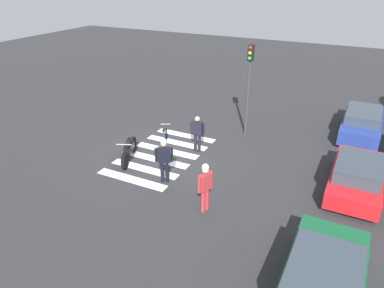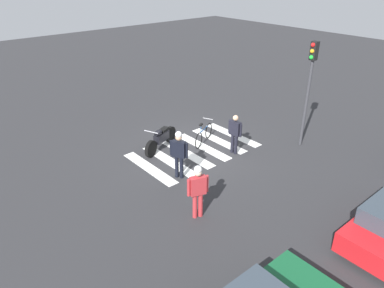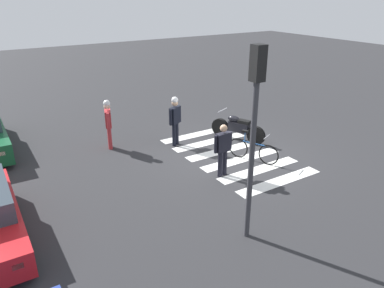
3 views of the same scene
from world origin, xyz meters
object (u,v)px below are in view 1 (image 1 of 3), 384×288
Objects in this scene: officer_on_foot at (164,157)px; traffic_light_pole at (249,76)px; car_blue_hatchback at (362,122)px; car_red_convertible at (357,176)px; pedestrian_bystander at (205,184)px; officer_by_motorcycle at (197,132)px; leaning_bicycle at (165,139)px; car_green_compact at (321,288)px; police_motorcycle at (129,150)px.

officer_on_foot is 0.42× the size of traffic_light_pole.
car_blue_hatchback reaches higher than car_red_convertible.
pedestrian_bystander is (0.98, 2.10, -0.03)m from officer_on_foot.
officer_on_foot is at bearing -13.20° from traffic_light_pole.
officer_by_motorcycle is 0.92× the size of pedestrian_bystander.
car_green_compact reaches higher than leaning_bicycle.
car_blue_hatchback reaches higher than police_motorcycle.
officer_on_foot reaches higher than car_green_compact.
leaning_bicycle is at bearing -77.98° from officer_by_motorcycle.
police_motorcycle is at bearing -112.65° from pedestrian_bystander.
traffic_light_pole is at bearing 166.80° from officer_on_foot.
leaning_bicycle is 1.59m from officer_by_motorcycle.
traffic_light_pole is (-4.70, 3.49, 2.40)m from police_motorcycle.
officer_by_motorcycle reaches higher than car_green_compact.
officer_by_motorcycle is at bearing -179.88° from officer_on_foot.
pedestrian_bystander is at bearing -25.16° from car_blue_hatchback.
car_green_compact reaches higher than police_motorcycle.
car_red_convertible is 0.95× the size of traffic_light_pole.
officer_on_foot is 1.10× the size of officer_by_motorcycle.
car_blue_hatchback is at bearing 115.99° from traffic_light_pole.
officer_on_foot is 5.95m from traffic_light_pole.
officer_on_foot is at bearing 69.65° from police_motorcycle.
car_red_convertible is at bearing 101.29° from police_motorcycle.
leaning_bicycle is at bearing 156.76° from police_motorcycle.
traffic_light_pole is (-5.51, 1.29, 1.83)m from officer_on_foot.
officer_by_motorcycle is at bearing -134.91° from car_green_compact.
officer_on_foot is 2.83m from officer_by_motorcycle.
car_blue_hatchback is 1.03× the size of traffic_light_pole.
car_blue_hatchback is (-8.93, 4.20, -0.38)m from pedestrian_bystander.
police_motorcycle is 1.28× the size of officer_by_motorcycle.
car_red_convertible is 5.80m from car_green_compact.
car_blue_hatchback is 0.97× the size of car_green_compact.
police_motorcycle is 3.01m from officer_by_motorcycle.
leaning_bicycle is 4.78m from traffic_light_pole.
car_green_compact reaches higher than car_blue_hatchback.
police_motorcycle is 11.10m from car_blue_hatchback.
pedestrian_bystander is 0.39× the size of car_green_compact.
officer_on_foot reaches higher than car_blue_hatchback.
traffic_light_pole is at bearing -119.92° from car_red_convertible.
car_blue_hatchback is (-7.95, 6.30, -0.41)m from officer_on_foot.
pedestrian_bystander is 0.40× the size of car_blue_hatchback.
car_blue_hatchback is at bearing 154.84° from pedestrian_bystander.
officer_on_foot is (0.82, 2.20, 0.57)m from police_motorcycle.
car_green_compact is (11.20, -0.21, 0.01)m from car_blue_hatchback.
officer_by_motorcycle is at bearing -50.89° from car_blue_hatchback.
officer_by_motorcycle is at bearing 132.49° from police_motorcycle.
police_motorcycle is 0.49× the size of traffic_light_pole.
pedestrian_bystander is 5.61m from car_red_convertible.
officer_on_foot reaches higher than police_motorcycle.
traffic_light_pole is (-6.49, -0.81, 1.85)m from pedestrian_bystander.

